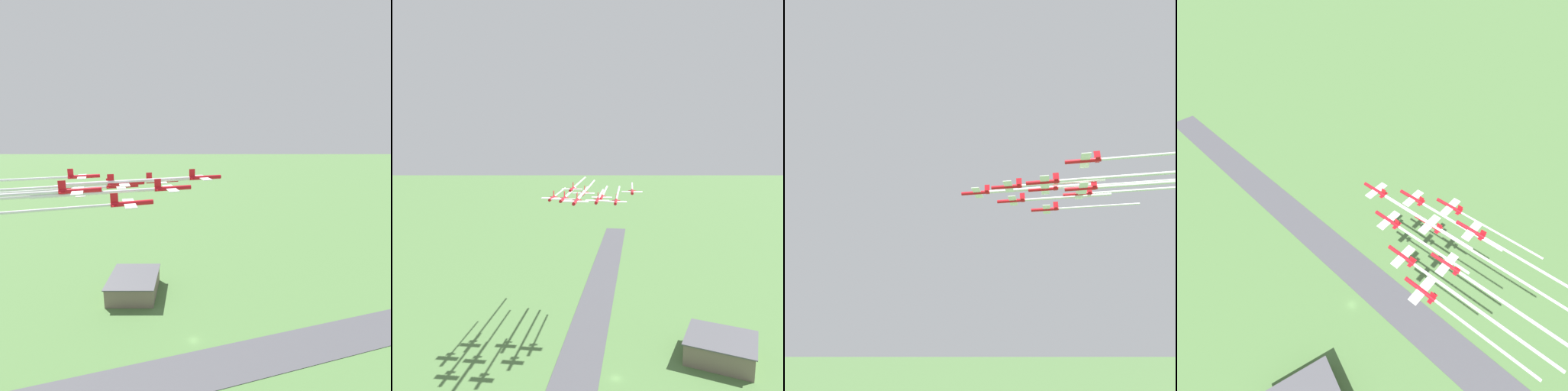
{
  "view_description": "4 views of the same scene",
  "coord_description": "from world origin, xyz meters",
  "views": [
    {
      "loc": [
        116.12,
        0.44,
        92.23
      ],
      "look_at": [
        19.93,
        0.79,
        70.05
      ],
      "focal_mm": 28.0,
      "sensor_mm": 36.0,
      "label": 1
    },
    {
      "loc": [
        -49.68,
        139.12,
        101.37
      ],
      "look_at": [
        13.9,
        -2.02,
        77.26
      ],
      "focal_mm": 35.0,
      "sensor_mm": 36.0,
      "label": 2
    },
    {
      "loc": [
        -101.57,
        -61.51,
        19.85
      ],
      "look_at": [
        14.05,
        0.62,
        72.77
      ],
      "focal_mm": 35.0,
      "sensor_mm": 36.0,
      "label": 3
    },
    {
      "loc": [
        -28.79,
        -72.18,
        159.18
      ],
      "look_at": [
        16.05,
        5.05,
        71.5
      ],
      "focal_mm": 28.0,
      "sensor_mm": 36.0,
      "label": 4
    }
  ],
  "objects": [
    {
      "name": "smoke_trail_2",
      "position": [
        34.34,
        -26.66,
        74.08
      ],
      "size": [
        10.88,
        31.33,
        0.99
      ],
      "rotation": [
        0.0,
        0.0,
        0.31
      ],
      "color": "white"
    },
    {
      "name": "smoke_trail_3",
      "position": [
        19.1,
        -53.31,
        71.24
      ],
      "size": [
        15.71,
        46.35,
        1.0
      ],
      "rotation": [
        0.0,
        0.0,
        0.31
      ],
      "color": "white"
    },
    {
      "name": "jet_8",
      "position": [
        35.67,
        -30.79,
        75.08
      ],
      "size": [
        10.65,
        10.97,
        3.69
      ],
      "rotation": [
        0.0,
        0.0,
        0.31
      ],
      "color": "red"
    },
    {
      "name": "jet_1",
      "position": [
        13.45,
        -10.95,
        73.8
      ],
      "size": [
        10.65,
        10.97,
        3.69
      ],
      "rotation": [
        0.0,
        0.0,
        0.31
      ],
      "color": "red"
    },
    {
      "name": "smoke_trail_5",
      "position": [
        45.24,
        -35.9,
        72.32
      ],
      "size": [
        10.19,
        29.88,
        0.72
      ],
      "rotation": [
        0.0,
        0.0,
        0.31
      ],
      "color": "white"
    },
    {
      "name": "hangar",
      "position": [
        -38.88,
        -33.43,
        5.28
      ],
      "size": [
        31.03,
        26.45,
        10.52
      ],
      "color": "#726656",
      "rests_on": "ground_plane"
    },
    {
      "name": "ground_plane",
      "position": [
        0.0,
        0.0,
        0.0
      ],
      "size": [
        3000.0,
        3000.0,
        0.0
      ],
      "primitive_type": "plane",
      "color": "#4C723D"
    },
    {
      "name": "jet_4",
      "position": [
        24.56,
        -20.87,
        75.02
      ],
      "size": [
        10.65,
        10.97,
        3.69
      ],
      "rotation": [
        0.0,
        0.0,
        0.31
      ],
      "color": "red"
    },
    {
      "name": "smoke_trail_0",
      "position": [
        24.04,
        -19.25,
        75.41
      ],
      "size": [
        12.73,
        36.42,
        1.24
      ],
      "rotation": [
        0.0,
        0.0,
        0.31
      ],
      "color": "white"
    },
    {
      "name": "runway_strip",
      "position": [
        16.59,
        4.0,
        0.1
      ],
      "size": [
        168.45,
        512.47,
        0.2
      ],
      "rotation": [
        0.0,
        0.0,
        0.29
      ],
      "color": "#47474C",
      "rests_on": "ground_plane"
    },
    {
      "name": "smoke_trail_4",
      "position": [
        33.3,
        -48.13,
        74.97
      ],
      "size": [
        15.21,
        45.18,
        0.85
      ],
      "rotation": [
        0.0,
        0.0,
        0.31
      ],
      "color": "white"
    },
    {
      "name": "jet_2",
      "position": [
        27.83,
        -6.34,
        74.14
      ],
      "size": [
        10.65,
        10.97,
        3.69
      ],
      "rotation": [
        0.0,
        0.0,
        0.31
      ],
      "color": "red"
    },
    {
      "name": "jet_0",
      "position": [
        16.72,
        3.58,
        75.46
      ],
      "size": [
        10.65,
        10.97,
        3.69
      ],
      "rotation": [
        0.0,
        0.0,
        0.31
      ],
      "color": "red"
    },
    {
      "name": "jet_3",
      "position": [
        10.17,
        -25.48,
        71.29
      ],
      "size": [
        10.65,
        10.97,
        3.69
      ],
      "rotation": [
        0.0,
        0.0,
        0.31
      ],
      "color": "red"
    },
    {
      "name": "smoke_trail_1",
      "position": [
        19.35,
        -29.35,
        73.74
      ],
      "size": [
        9.58,
        27.47,
        0.91
      ],
      "rotation": [
        0.0,
        0.0,
        0.31
      ],
      "color": "white"
    },
    {
      "name": "smoke_trail_6",
      "position": [
        13.19,
        -59.64,
        74.15
      ],
      "size": [
        10.31,
        29.9,
        0.85
      ],
      "rotation": [
        0.0,
        0.0,
        0.31
      ],
      "color": "white"
    },
    {
      "name": "jet_6",
      "position": [
        6.9,
        -40.01,
        74.2
      ],
      "size": [
        10.65,
        10.97,
        3.69
      ],
      "rotation": [
        0.0,
        0.0,
        0.31
      ],
      "color": "red"
    },
    {
      "name": "jet_5",
      "position": [
        38.94,
        -16.26,
        72.38
      ],
      "size": [
        10.65,
        10.97,
        3.69
      ],
      "rotation": [
        0.0,
        0.0,
        0.31
      ],
      "color": "red"
    },
    {
      "name": "jet_7",
      "position": [
        21.28,
        -35.4,
        71.16
      ],
      "size": [
        10.65,
        10.97,
        3.69
      ],
      "rotation": [
        0.0,
        0.0,
        0.31
      ],
      "color": "red"
    }
  ]
}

